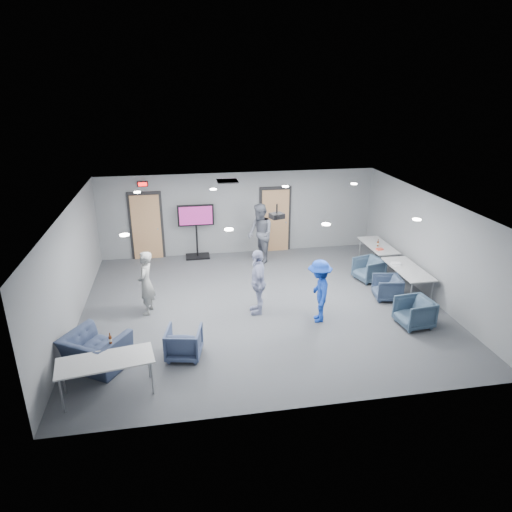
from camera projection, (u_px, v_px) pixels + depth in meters
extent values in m
plane|color=#3E4247|center=(261.00, 305.00, 11.77)|extent=(9.00, 9.00, 0.00)
plane|color=silver|center=(262.00, 204.00, 10.80)|extent=(9.00, 9.00, 0.00)
cube|color=slate|center=(239.00, 213.00, 14.96)|extent=(9.00, 0.02, 2.70)
cube|color=slate|center=(305.00, 342.00, 7.61)|extent=(9.00, 0.02, 2.70)
cube|color=slate|center=(71.00, 269.00, 10.57)|extent=(0.02, 8.00, 2.70)
cube|color=slate|center=(429.00, 246.00, 12.01)|extent=(0.02, 8.00, 2.70)
cube|color=black|center=(147.00, 226.00, 14.55)|extent=(1.06, 0.06, 2.24)
cube|color=tan|center=(147.00, 227.00, 14.52)|extent=(0.90, 0.05, 2.10)
cylinder|color=#969A9E|center=(158.00, 229.00, 14.55)|extent=(0.04, 0.10, 0.04)
cube|color=black|center=(275.00, 220.00, 15.22)|extent=(1.06, 0.06, 2.24)
cube|color=tan|center=(275.00, 221.00, 15.20)|extent=(0.90, 0.05, 2.10)
cylinder|color=#969A9E|center=(286.00, 222.00, 15.23)|extent=(0.04, 0.10, 0.04)
cube|color=black|center=(143.00, 184.00, 14.03)|extent=(0.32, 0.06, 0.16)
cube|color=#FF0C0C|center=(143.00, 184.00, 13.99)|extent=(0.26, 0.02, 0.11)
cube|color=black|center=(227.00, 181.00, 13.30)|extent=(0.60, 0.60, 0.03)
cylinder|color=white|center=(124.00, 235.00, 8.67)|extent=(0.18, 0.18, 0.02)
cylinder|color=white|center=(137.00, 192.00, 11.98)|extent=(0.18, 0.18, 0.02)
cylinder|color=white|center=(229.00, 229.00, 8.99)|extent=(0.18, 0.18, 0.02)
cylinder|color=white|center=(213.00, 189.00, 12.30)|extent=(0.18, 0.18, 0.02)
cylinder|color=white|center=(326.00, 224.00, 9.31)|extent=(0.18, 0.18, 0.02)
cylinder|color=white|center=(285.00, 186.00, 12.62)|extent=(0.18, 0.18, 0.02)
cylinder|color=white|center=(417.00, 219.00, 9.63)|extent=(0.18, 0.18, 0.02)
cylinder|color=white|center=(354.00, 184.00, 12.94)|extent=(0.18, 0.18, 0.02)
imported|color=gray|center=(146.00, 283.00, 11.13)|extent=(0.50, 0.66, 1.62)
imported|color=slate|center=(260.00, 234.00, 14.27)|extent=(0.93, 1.07, 1.89)
imported|color=#9BA2C7|center=(258.00, 282.00, 11.15)|extent=(0.47, 1.00, 1.66)
imported|color=#193CA7|center=(319.00, 291.00, 10.78)|extent=(0.74, 1.08, 1.55)
imported|color=#384C61|center=(369.00, 269.00, 13.17)|extent=(0.89, 0.88, 0.66)
imported|color=#324057|center=(387.00, 288.00, 12.04)|extent=(0.79, 0.77, 0.62)
imported|color=#364A5E|center=(414.00, 312.00, 10.69)|extent=(0.83, 0.81, 0.69)
imported|color=#3E4B6B|center=(184.00, 343.00, 9.49)|extent=(0.84, 0.86, 0.66)
imported|color=#333E58|center=(96.00, 351.00, 9.11)|extent=(1.50, 1.46, 0.74)
cube|color=#B9BBBE|center=(378.00, 245.00, 13.95)|extent=(0.69, 1.66, 0.03)
cylinder|color=#969A9E|center=(360.00, 249.00, 14.72)|extent=(0.04, 0.04, 0.70)
cylinder|color=#969A9E|center=(379.00, 266.00, 13.35)|extent=(0.04, 0.04, 0.70)
cylinder|color=#969A9E|center=(375.00, 248.00, 14.81)|extent=(0.04, 0.04, 0.70)
cylinder|color=#969A9E|center=(396.00, 265.00, 13.43)|extent=(0.04, 0.04, 0.70)
cube|color=#B9BBBE|center=(408.00, 269.00, 12.20)|extent=(0.74, 1.77, 0.03)
cylinder|color=#969A9E|center=(383.00, 271.00, 13.03)|extent=(0.04, 0.04, 0.70)
cylinder|color=#969A9E|center=(411.00, 295.00, 11.55)|extent=(0.04, 0.04, 0.70)
cylinder|color=#969A9E|center=(402.00, 269.00, 13.12)|extent=(0.04, 0.04, 0.70)
cylinder|color=#969A9E|center=(432.00, 293.00, 11.64)|extent=(0.04, 0.04, 0.70)
cube|color=#B9BBBE|center=(105.00, 361.00, 8.21)|extent=(1.79, 0.97, 0.03)
cylinder|color=#969A9E|center=(149.00, 362.00, 8.82)|extent=(0.04, 0.04, 0.70)
cylinder|color=#969A9E|center=(63.00, 377.00, 8.35)|extent=(0.04, 0.04, 0.70)
cylinder|color=#969A9E|center=(152.00, 378.00, 8.33)|extent=(0.04, 0.04, 0.70)
cylinder|color=#969A9E|center=(62.00, 396.00, 7.86)|extent=(0.04, 0.04, 0.70)
cylinder|color=#58260F|center=(110.00, 340.00, 8.68)|extent=(0.06, 0.06, 0.16)
cylinder|color=#58260F|center=(110.00, 335.00, 8.64)|extent=(0.02, 0.02, 0.07)
cylinder|color=beige|center=(110.00, 340.00, 8.68)|extent=(0.06, 0.06, 0.05)
cylinder|color=#58260F|center=(378.00, 244.00, 13.79)|extent=(0.06, 0.06, 0.16)
cylinder|color=#58260F|center=(378.00, 240.00, 13.75)|extent=(0.02, 0.02, 0.07)
cylinder|color=beige|center=(378.00, 244.00, 13.79)|extent=(0.06, 0.06, 0.05)
cube|color=#D14634|center=(380.00, 249.00, 13.52)|extent=(0.22, 0.17, 0.04)
cube|color=silver|center=(396.00, 264.00, 12.44)|extent=(0.28, 0.23, 0.05)
cube|color=black|center=(198.00, 256.00, 14.98)|extent=(0.77, 0.55, 0.06)
cylinder|color=black|center=(197.00, 237.00, 14.73)|extent=(0.06, 0.06, 1.32)
cube|color=black|center=(196.00, 215.00, 14.48)|extent=(1.15, 0.07, 0.68)
cube|color=#751A5A|center=(196.00, 216.00, 14.43)|extent=(1.04, 0.01, 0.59)
cylinder|color=black|center=(277.00, 209.00, 10.85)|extent=(0.04, 0.04, 0.22)
cube|color=black|center=(277.00, 216.00, 10.92)|extent=(0.38, 0.35, 0.12)
cylinder|color=black|center=(278.00, 217.00, 10.79)|extent=(0.08, 0.06, 0.08)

